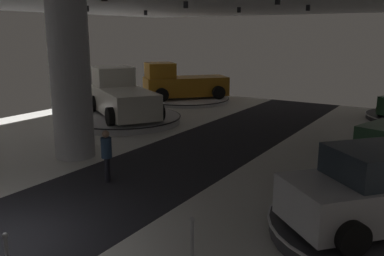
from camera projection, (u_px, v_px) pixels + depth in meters
name	position (u px, v px, depth m)	size (l,w,h in m)	color
column_left	(71.00, 81.00, 14.48)	(1.40, 1.40, 5.50)	#ADADB2
display_platform_mid_right	(377.00, 230.00, 9.05)	(4.77, 4.77, 0.36)	#333338
display_car_mid_right	(380.00, 190.00, 8.83)	(4.13, 4.34, 1.71)	silver
display_platform_far_left	(124.00, 119.00, 20.66)	(5.68, 5.68, 0.33)	#B7B7BC
pickup_truck_far_left	(122.00, 97.00, 20.69)	(5.60, 4.65, 2.30)	silver
display_platform_deep_left	(186.00, 99.00, 27.12)	(5.68, 5.68, 0.23)	silver
pickup_truck_deep_left	(181.00, 84.00, 26.80)	(5.09, 5.36, 2.30)	#B77519
visitor_walking_near	(107.00, 153.00, 12.35)	(0.32, 0.32, 1.59)	black
stanchion_b	(192.00, 248.00, 7.95)	(0.28, 0.28, 1.01)	#333338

